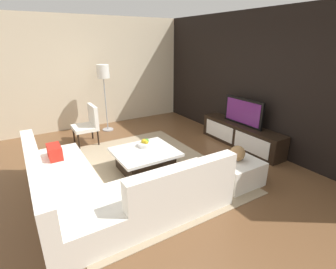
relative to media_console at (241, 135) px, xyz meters
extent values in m
plane|color=brown|center=(0.00, -2.40, -0.25)|extent=(14.00, 14.00, 0.00)
cube|color=black|center=(0.00, 0.30, 1.15)|extent=(6.40, 0.12, 2.80)
cube|color=beige|center=(-3.20, -2.20, 1.15)|extent=(0.12, 5.20, 2.80)
cube|color=tan|center=(-0.10, -2.40, -0.24)|extent=(3.33, 2.74, 0.01)
cube|color=black|center=(0.00, 0.00, 0.00)|extent=(2.05, 0.42, 0.50)
cube|color=white|center=(-0.47, -0.21, 0.00)|extent=(0.87, 0.01, 0.35)
cube|color=white|center=(0.47, -0.21, 0.00)|extent=(0.87, 0.01, 0.35)
cube|color=black|center=(0.00, 0.00, 0.54)|extent=(1.02, 0.05, 0.57)
cube|color=#591E66|center=(0.00, -0.03, 0.54)|extent=(0.91, 0.01, 0.48)
cube|color=white|center=(0.20, -3.70, -0.05)|extent=(2.54, 0.85, 0.40)
cube|color=white|center=(0.20, -4.03, 0.35)|extent=(2.54, 0.18, 0.40)
cube|color=white|center=(1.05, -2.48, -0.05)|extent=(0.85, 1.58, 0.40)
cube|color=white|center=(1.38, -2.48, 0.35)|extent=(0.18, 1.58, 0.40)
cube|color=red|center=(-0.56, -3.70, 0.26)|extent=(0.36, 0.20, 0.22)
cube|color=red|center=(1.05, -2.09, 0.18)|extent=(0.60, 0.44, 0.06)
cube|color=black|center=(-0.10, -2.30, -0.08)|extent=(0.76, 0.84, 0.33)
cube|color=white|center=(-0.10, -2.30, 0.10)|extent=(0.95, 1.06, 0.05)
cylinder|color=black|center=(-2.16, -3.09, -0.06)|extent=(0.04, 0.04, 0.38)
cylinder|color=black|center=(-1.68, -3.09, -0.06)|extent=(0.04, 0.04, 0.38)
cylinder|color=black|center=(-2.16, -2.67, -0.06)|extent=(0.04, 0.04, 0.38)
cylinder|color=black|center=(-1.68, -2.67, -0.06)|extent=(0.04, 0.04, 0.38)
cube|color=white|center=(-1.92, -2.88, 0.13)|extent=(0.55, 0.50, 0.08)
cube|color=white|center=(-1.92, -2.67, 0.40)|extent=(0.55, 0.08, 0.45)
cylinder|color=#A5A5AA|center=(-2.57, -2.16, -0.24)|extent=(0.28, 0.28, 0.02)
cylinder|color=#A5A5AA|center=(-2.57, -2.16, 0.43)|extent=(0.03, 0.03, 1.32)
cylinder|color=white|center=(-2.57, -2.16, 1.25)|extent=(0.30, 0.30, 0.32)
cube|color=white|center=(1.05, -1.22, -0.05)|extent=(0.70, 0.70, 0.40)
cylinder|color=silver|center=(-0.28, -2.20, 0.17)|extent=(0.28, 0.28, 0.07)
sphere|color=gold|center=(-0.24, -2.20, 0.22)|extent=(0.08, 0.08, 0.08)
sphere|color=#4C8C33|center=(-0.31, -2.15, 0.22)|extent=(0.09, 0.09, 0.09)
sphere|color=gold|center=(-0.30, -2.22, 0.22)|extent=(0.10, 0.10, 0.10)
sphere|color=#997247|center=(1.05, -1.22, 0.27)|extent=(0.25, 0.25, 0.25)
camera|label=1|loc=(3.59, -4.07, 1.97)|focal=26.97mm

